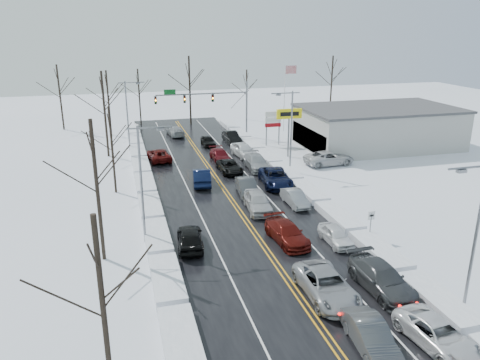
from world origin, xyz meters
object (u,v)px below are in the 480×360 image
object	(u,v)px
flagpole	(286,93)
oncoming_car_0	(202,184)
traffic_signal_mast	(212,101)
tires_plus_sign	(289,117)
dealership_building	(377,127)

from	to	relation	value
flagpole	oncoming_car_0	world-z (taller)	flagpole
traffic_signal_mast	tires_plus_sign	bearing A→B (deg)	-59.54
dealership_building	flagpole	bearing A→B (deg)	126.27
oncoming_car_0	flagpole	bearing A→B (deg)	-120.68
flagpole	dealership_building	bearing A→B (deg)	-53.73
traffic_signal_mast	tires_plus_sign	xyz separation A→B (m)	(7.05, -12.00, -0.49)
traffic_signal_mast	oncoming_car_0	distance (m)	21.12
dealership_building	oncoming_car_0	size ratio (longest dim) A/B	4.08
traffic_signal_mast	oncoming_car_0	xyz separation A→B (m)	(-5.32, -19.69, -5.48)
tires_plus_sign	flagpole	world-z (taller)	flagpole
traffic_signal_mast	dealership_building	bearing A→B (deg)	-25.95
tires_plus_sign	dealership_building	size ratio (longest dim) A/B	0.29
traffic_signal_mast	oncoming_car_0	size ratio (longest dim) A/B	2.66
tires_plus_sign	oncoming_car_0	bearing A→B (deg)	-148.12
tires_plus_sign	dealership_building	world-z (taller)	tires_plus_sign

